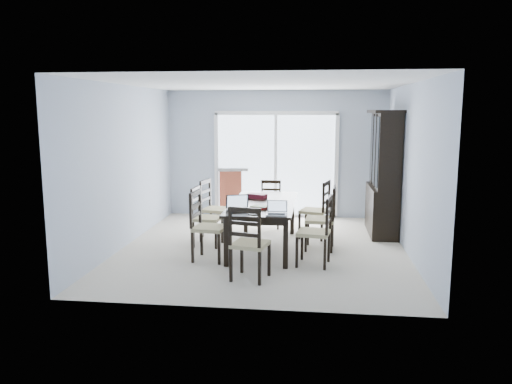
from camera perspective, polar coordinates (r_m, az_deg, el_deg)
floor at (r=8.09m, az=0.82°, el=-6.42°), size 5.00×5.00×0.00m
ceiling at (r=7.80m, az=0.86°, el=12.30°), size 5.00×5.00×0.00m
back_wall at (r=10.32m, az=2.28°, el=4.34°), size 4.50×0.02×2.60m
wall_left at (r=8.37m, az=-14.68°, el=2.88°), size 0.02×5.00×2.60m
wall_right at (r=7.93m, az=17.25°, el=2.42°), size 0.02×5.00×2.60m
balcony at (r=11.50m, az=2.63°, el=-1.95°), size 4.50×2.00×0.10m
railing at (r=12.38m, az=2.99°, el=1.68°), size 4.50×0.06×1.10m
dining_table at (r=7.93m, az=0.83°, el=-1.74°), size 1.00×2.20×0.75m
china_hutch at (r=9.15m, az=14.39°, el=1.97°), size 0.50×1.38×2.20m
sliding_door at (r=10.31m, az=2.26°, el=3.15°), size 2.52×0.05×2.18m
chair_left_near at (r=7.39m, az=-6.07°, el=-2.98°), size 0.50×0.49×1.19m
chair_left_mid at (r=8.19m, az=-6.18°, el=-2.05°), size 0.46×0.45×1.11m
chair_left_far at (r=8.84m, az=-5.12°, el=-1.09°), size 0.52×0.51×1.14m
chair_right_near at (r=7.12m, az=7.40°, el=-3.57°), size 0.51×0.50×1.16m
chair_right_mid at (r=7.95m, az=8.06°, el=-2.18°), size 0.49×0.47×1.18m
chair_right_far at (r=8.64m, az=7.30°, el=-1.29°), size 0.55×0.54×1.16m
chair_end_near at (r=6.41m, az=-0.96°, el=-5.00°), size 0.52×0.53×1.15m
chair_end_far at (r=9.49m, az=1.66°, el=-0.75°), size 0.39×0.40×1.01m
laptop_dark at (r=7.20m, az=-1.94°, el=-1.80°), size 0.40×0.34×0.23m
laptop_silver at (r=6.96m, az=2.37°, el=-2.26°), size 0.29×0.20×0.20m
book_stack at (r=7.43m, az=0.37°, el=-1.73°), size 0.29×0.24×0.04m
cell_phone at (r=6.98m, az=-0.38°, el=-2.57°), size 0.13×0.07×0.01m
game_box at (r=8.27m, az=0.13°, el=-0.47°), size 0.34×0.26×0.08m
hot_tub at (r=11.32m, az=0.57°, el=0.73°), size 2.22×2.06×1.00m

